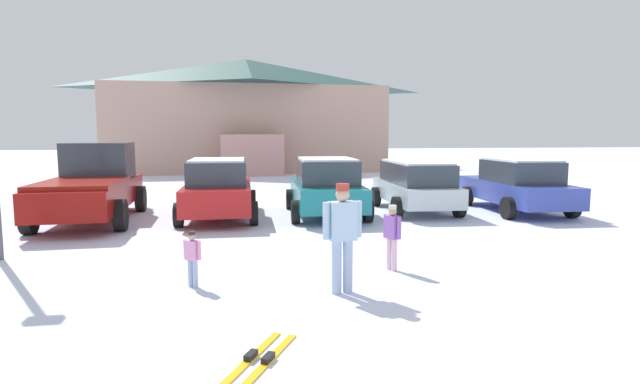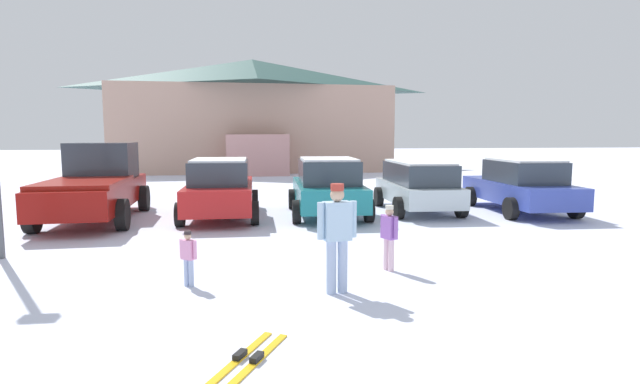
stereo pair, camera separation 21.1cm
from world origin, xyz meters
name	(u,v)px [view 1 (the left image)]	position (x,y,z in m)	size (l,w,h in m)	color
ski_lodge	(247,114)	(-2.28, 32.36, 3.80)	(18.18, 12.27, 7.51)	tan
parked_red_sedan	(219,188)	(-3.52, 11.62, 0.86)	(2.21, 4.52, 1.71)	#B01919
parked_teal_hatchback	(326,187)	(-0.41, 11.56, 0.86)	(2.36, 4.45, 1.71)	#1A787F
parked_silver_wagon	(415,184)	(2.47, 11.86, 0.86)	(2.21, 4.23, 1.58)	silver
parked_blue_hatchback	(517,185)	(5.60, 11.34, 0.83)	(2.32, 4.67, 1.65)	#3446A4
pickup_truck	(93,185)	(-6.97, 11.85, 0.99)	(2.48, 5.56, 2.15)	maroon
skier_child_in_purple_jacket	(392,234)	(-0.32, 5.44, 0.66)	(0.26, 0.40, 1.16)	silver
skier_child_in_pink_snowsuit	(192,256)	(-3.70, 5.00, 0.50)	(0.28, 0.23, 0.89)	#9EAFD3
skier_adult_in_blue_parka	(342,232)	(-1.45, 4.32, 0.94)	(0.61, 0.31, 1.67)	#9DB0D1
pair_of_skis	(258,361)	(-2.81, 2.19, 0.02)	(0.97, 1.50, 0.08)	yellow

